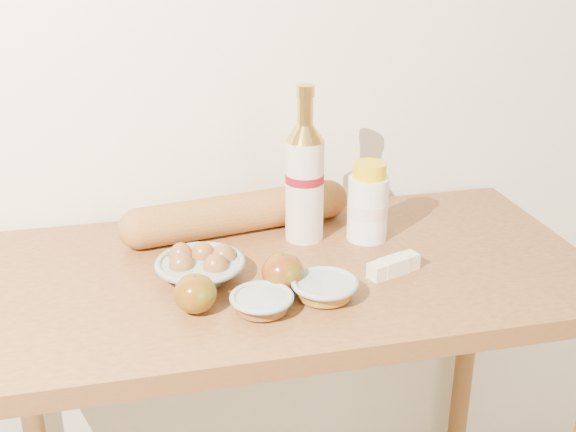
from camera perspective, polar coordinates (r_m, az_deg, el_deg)
The scene contains 11 objects.
back_wall at distance 1.59m, azimuth -3.06°, elevation 14.45°, with size 3.50×0.02×2.60m, color #EDE5CE.
table at distance 1.46m, azimuth -0.27°, elevation -8.35°, with size 1.20×0.60×0.90m.
bourbon_bottle at distance 1.47m, azimuth 1.33°, elevation 2.96°, with size 0.10×0.10×0.33m.
cream_bottle at distance 1.50m, azimuth 6.32°, elevation 0.94°, with size 0.10×0.10×0.17m.
egg_bowl at distance 1.36m, azimuth -6.92°, elevation -3.93°, with size 0.21×0.21×0.06m.
baguette at distance 1.54m, azimuth -3.96°, elevation 0.23°, with size 0.51×0.17×0.08m.
apple_redgreen_front at distance 1.25m, azimuth -7.33°, elevation -6.10°, with size 0.08×0.08×0.07m.
apple_redgreen_right at distance 1.31m, azimuth -0.43°, elevation -4.44°, with size 0.09×0.09×0.07m.
sugar_bowl at distance 1.25m, azimuth -2.08°, elevation -6.83°, with size 0.14×0.14×0.03m.
syrup_bowl at distance 1.29m, azimuth 2.91°, elevation -5.73°, with size 0.15×0.15×0.03m.
butter_stick at distance 1.38m, azimuth 8.35°, elevation -3.93°, with size 0.11×0.07×0.03m.
Camera 1 is at (-0.28, -0.03, 1.54)m, focal length 45.00 mm.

